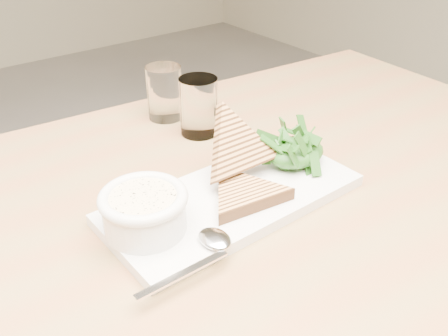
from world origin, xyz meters
TOP-DOWN VIEW (x-y plane):
  - table_top at (0.22, -0.02)m, footprint 1.26×0.89m
  - table_leg_br at (0.77, 0.34)m, footprint 0.06×0.06m
  - platter at (0.17, -0.02)m, footprint 0.37×0.17m
  - soup_bowl at (0.04, -0.01)m, footprint 0.10×0.10m
  - soup at (0.04, -0.01)m, footprint 0.09×0.09m
  - bowl_rim at (0.04, -0.01)m, footprint 0.11×0.11m
  - sandwich_flat at (0.17, -0.04)m, footprint 0.16×0.16m
  - sandwich_lean at (0.21, 0.02)m, footprint 0.14×0.15m
  - salad_base at (0.30, -0.01)m, footprint 0.10×0.08m
  - arugula_pile at (0.30, -0.01)m, footprint 0.11×0.10m
  - spoon_bowl at (0.09, -0.09)m, footprint 0.04×0.05m
  - spoon_handle at (0.02, -0.11)m, footprint 0.12×0.01m
  - glass_near at (0.26, 0.19)m, footprint 0.07×0.07m
  - glass_far at (0.25, 0.28)m, footprint 0.07×0.07m

SIDE VIEW (x-z plane):
  - table_leg_br at x=0.77m, z-range 0.00..0.71m
  - table_top at x=0.22m, z-range 0.71..0.75m
  - platter at x=0.17m, z-range 0.75..0.77m
  - spoon_handle at x=0.02m, z-range 0.77..0.77m
  - spoon_bowl at x=0.09m, z-range 0.77..0.78m
  - sandwich_flat at x=0.17m, z-range 0.77..0.79m
  - salad_base at x=0.30m, z-range 0.77..0.81m
  - soup_bowl at x=0.04m, z-range 0.77..0.81m
  - arugula_pile at x=0.30m, z-range 0.77..0.82m
  - glass_far at x=0.25m, z-range 0.75..0.85m
  - glass_near at x=0.26m, z-range 0.75..0.85m
  - soup at x=0.04m, z-range 0.81..0.82m
  - sandwich_lean at x=0.21m, z-range 0.74..0.89m
  - bowl_rim at x=0.04m, z-range 0.81..0.82m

